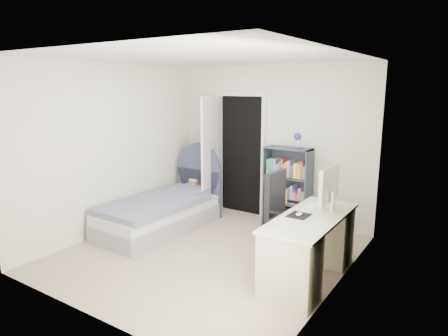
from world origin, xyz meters
The scene contains 8 objects.
room_shell centered at (0.00, 0.00, 1.25)m, with size 3.50×3.70×2.60m.
door centered at (-0.76, 1.52, 1.03)m, with size 0.92×0.82×2.06m.
bed centered at (-1.13, 0.40, 0.28)m, with size 0.99×2.02×1.23m.
nightstand centered at (-1.15, 1.33, 0.39)m, with size 0.41×0.41×0.60m.
floor_lamp centered at (-1.09, 1.51, 0.58)m, with size 0.20×0.20×1.42m.
bookcase centered at (0.47, 1.47, 0.59)m, with size 0.70×0.30×1.49m.
desk centered at (1.39, 0.06, 0.41)m, with size 0.62×1.54×1.27m.
office_chair centered at (0.89, 0.45, 0.61)m, with size 0.57×0.58×1.12m.
Camera 1 is at (2.90, -3.99, 2.17)m, focal length 32.00 mm.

